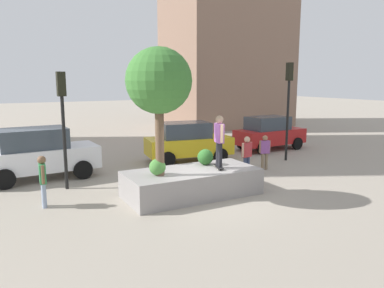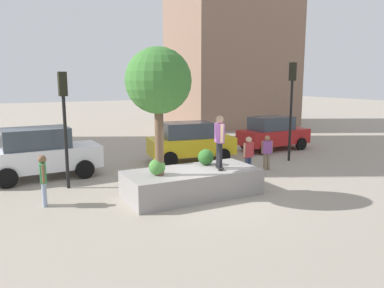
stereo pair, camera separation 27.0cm
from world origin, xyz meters
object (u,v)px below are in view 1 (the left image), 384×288
police_car (39,153)px  traffic_light_median (63,110)px  skateboarder (219,137)px  traffic_light_corner (289,95)px  bystander_watching (265,150)px  sedan_parked (269,133)px  skateboard (219,167)px  pedestrian_crossing (43,178)px  plaza_tree (159,82)px  planter_ledge (192,183)px  passerby_with_bag (247,153)px  taxi_cab (188,141)px

police_car → traffic_light_median: traffic_light_median is taller
skateboarder → traffic_light_corner: traffic_light_corner is taller
traffic_light_median → bystander_watching: 8.56m
skateboarder → police_car: 7.36m
sedan_parked → skateboarder: bearing=-140.6°
police_car → bystander_watching: size_ratio=2.94×
skateboard → bystander_watching: bearing=29.1°
traffic_light_corner → pedestrian_crossing: 11.77m
skateboarder → skateboard: bearing=0.0°
plaza_tree → traffic_light_corner: 8.58m
plaza_tree → traffic_light_median: plaza_tree is taller
police_car → pedestrian_crossing: (-0.29, -3.72, -0.10)m
plaza_tree → traffic_light_median: 3.97m
sedan_parked → traffic_light_corner: 3.69m
skateboarder → pedestrian_crossing: skateboarder is taller
police_car → sedan_parked: size_ratio=1.08×
planter_ledge → traffic_light_median: traffic_light_median is taller
plaza_tree → traffic_light_corner: size_ratio=0.86×
sedan_parked → planter_ledge: bearing=-145.1°
skateboarder → bystander_watching: 4.35m
police_car → traffic_light_median: 2.78m
skateboarder → passerby_with_bag: (2.38, 1.61, -1.04)m
plaza_tree → skateboard: size_ratio=4.91×
police_car → planter_ledge: bearing=-48.0°
police_car → passerby_with_bag: (7.65, -3.43, -0.10)m
pedestrian_crossing → plaza_tree: bearing=-20.1°
skateboarder → traffic_light_median: bearing=146.1°
traffic_light_corner → bystander_watching: size_ratio=3.10×
traffic_light_corner → traffic_light_median: 10.44m
planter_ledge → police_car: size_ratio=1.01×
planter_ledge → passerby_with_bag: 3.62m
skateboard → pedestrian_crossing: bearing=166.6°
planter_ledge → police_car: 6.51m
skateboard → traffic_light_median: (-4.59, 3.08, 1.93)m
sedan_parked → traffic_light_median: bearing=-167.0°
skateboard → taxi_cab: taxi_cab is taller
police_car → passerby_with_bag: bearing=-24.2°
skateboard → traffic_light_median: size_ratio=0.20×
plaza_tree → bystander_watching: 6.85m
passerby_with_bag → bystander_watching: 1.37m
plaza_tree → sedan_parked: size_ratio=0.97×
traffic_light_median → skateboarder: bearing=-33.9°
bystander_watching → taxi_cab: bearing=124.8°
skateboarder → police_car: skateboarder is taller
plaza_tree → police_car: size_ratio=0.90×
skateboard → police_car: bearing=136.3°
skateboarder → traffic_light_median: (-4.59, 3.08, 0.90)m
skateboarder → plaza_tree: bearing=177.8°
skateboard → traffic_light_median: 5.85m
pedestrian_crossing → passerby_with_bag: size_ratio=1.00×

